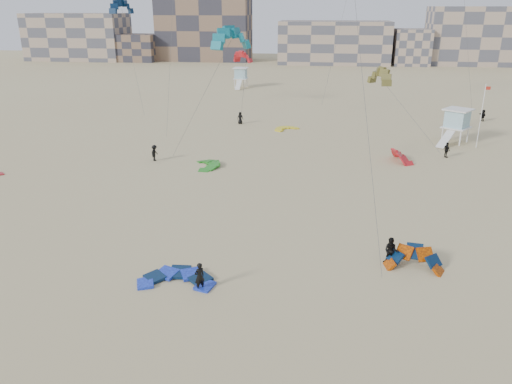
# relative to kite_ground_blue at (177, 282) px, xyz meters

# --- Properties ---
(ground) EXTENTS (320.00, 320.00, 0.00)m
(ground) POSITION_rel_kite_ground_blue_xyz_m (0.63, -0.80, 0.00)
(ground) COLOR tan
(ground) RESTS_ON ground
(kite_ground_blue) EXTENTS (4.54, 4.75, 1.00)m
(kite_ground_blue) POSITION_rel_kite_ground_blue_xyz_m (0.00, 0.00, 0.00)
(kite_ground_blue) COLOR blue
(kite_ground_blue) RESTS_ON ground
(kite_ground_orange) EXTENTS (3.97, 4.00, 3.58)m
(kite_ground_orange) POSITION_rel_kite_ground_blue_xyz_m (14.81, 3.79, 0.00)
(kite_ground_orange) COLOR #FF6300
(kite_ground_orange) RESTS_ON ground
(kite_ground_green) EXTENTS (4.88, 4.70, 1.36)m
(kite_ground_green) POSITION_rel_kite_ground_blue_xyz_m (-3.56, 23.63, 0.00)
(kite_ground_green) COLOR green
(kite_ground_green) RESTS_ON ground
(kite_ground_red_far) EXTENTS (4.43, 4.39, 3.78)m
(kite_ground_red_far) POSITION_rel_kite_ground_blue_xyz_m (17.30, 28.28, 0.00)
(kite_ground_red_far) COLOR red
(kite_ground_red_far) RESTS_ON ground
(kite_ground_yellow) EXTENTS (4.71, 4.73, 0.58)m
(kite_ground_yellow) POSITION_rel_kite_ground_blue_xyz_m (3.48, 41.65, 0.00)
(kite_ground_yellow) COLOR #F2F20F
(kite_ground_yellow) RESTS_ON ground
(kitesurfer_main) EXTENTS (0.78, 0.77, 1.81)m
(kitesurfer_main) POSITION_rel_kite_ground_blue_xyz_m (1.65, -0.72, 0.91)
(kitesurfer_main) COLOR black
(kitesurfer_main) RESTS_ON ground
(kitesurfer_b) EXTENTS (1.10, 0.99, 1.86)m
(kitesurfer_b) POSITION_rel_kite_ground_blue_xyz_m (13.34, 4.18, 0.93)
(kitesurfer_b) COLOR black
(kitesurfer_b) RESTS_ON ground
(kitesurfer_c) EXTENTS (0.82, 1.24, 1.78)m
(kitesurfer_c) POSITION_rel_kite_ground_blue_xyz_m (-9.69, 24.76, 0.89)
(kitesurfer_c) COLOR black
(kitesurfer_c) RESTS_ON ground
(kitesurfer_d) EXTENTS (0.79, 1.11, 1.75)m
(kitesurfer_d) POSITION_rel_kite_ground_blue_xyz_m (22.45, 30.45, 0.88)
(kitesurfer_d) COLOR black
(kitesurfer_d) RESTS_ON ground
(kitesurfer_e) EXTENTS (0.97, 0.77, 1.74)m
(kitesurfer_e) POSITION_rel_kite_ground_blue_xyz_m (-3.40, 44.26, 0.87)
(kitesurfer_e) COLOR black
(kitesurfer_e) RESTS_ON ground
(kitesurfer_f) EXTENTS (0.89, 1.66, 1.71)m
(kitesurfer_f) POSITION_rel_kite_ground_blue_xyz_m (31.98, 50.97, 0.86)
(kitesurfer_f) COLOR black
(kitesurfer_f) RESTS_ON ground
(kite_fly_teal_a) EXTENTS (10.35, 9.69, 13.74)m
(kite_fly_teal_a) POSITION_rel_kite_ground_blue_xyz_m (0.65, 16.19, 13.38)
(kite_fly_teal_a) COLOR #108084
(kite_fly_teal_a) RESTS_ON ground
(kite_fly_olive) EXTENTS (8.99, 8.80, 8.54)m
(kite_fly_olive) POSITION_rel_kite_ground_blue_xyz_m (14.88, 34.57, 8.19)
(kite_fly_olive) COLOR brown
(kite_fly_olive) RESTS_ON ground
(kite_fly_navy) EXTENTS (6.77, 7.93, 16.02)m
(kite_fly_navy) POSITION_rel_kite_ground_blue_xyz_m (-21.82, 49.02, 15.78)
(kite_fly_navy) COLOR #062147
(kite_fly_navy) RESTS_ON ground
(kite_fly_red) EXTENTS (5.10, 5.14, 8.53)m
(kite_fly_red) POSITION_rel_kite_ground_blue_xyz_m (-5.18, 57.91, 8.00)
(kite_fly_red) COLOR red
(kite_fly_red) RESTS_ON ground
(lifeguard_tower_near) EXTENTS (4.17, 6.36, 4.23)m
(lifeguard_tower_near) POSITION_rel_kite_ground_blue_xyz_m (24.93, 37.48, 2.10)
(lifeguard_tower_near) COLOR white
(lifeguard_tower_near) RESTS_ON ground
(lifeguard_tower_far) EXTENTS (2.97, 5.61, 4.09)m
(lifeguard_tower_far) POSITION_rel_kite_ground_blue_xyz_m (-8.98, 78.42, 2.03)
(lifeguard_tower_far) COLOR white
(lifeguard_tower_far) RESTS_ON ground
(flagpole) EXTENTS (0.62, 0.10, 7.60)m
(flagpole) POSITION_rel_kite_ground_blue_xyz_m (27.02, 35.29, 4.00)
(flagpole) COLOR white
(flagpole) RESTS_ON ground
(condo_west_a) EXTENTS (30.00, 15.00, 14.00)m
(condo_west_a) POSITION_rel_kite_ground_blue_xyz_m (-69.37, 129.20, 7.00)
(condo_west_a) COLOR tan
(condo_west_a) RESTS_ON ground
(condo_west_b) EXTENTS (28.00, 14.00, 18.00)m
(condo_west_b) POSITION_rel_kite_ground_blue_xyz_m (-29.37, 133.20, 9.00)
(condo_west_b) COLOR brown
(condo_west_b) RESTS_ON ground
(condo_mid) EXTENTS (32.00, 16.00, 12.00)m
(condo_mid) POSITION_rel_kite_ground_blue_xyz_m (10.63, 129.20, 6.00)
(condo_mid) COLOR tan
(condo_mid) RESTS_ON ground
(condo_east) EXTENTS (26.00, 14.00, 16.00)m
(condo_east) POSITION_rel_kite_ground_blue_xyz_m (50.63, 131.20, 8.00)
(condo_east) COLOR tan
(condo_east) RESTS_ON ground
(condo_fill_left) EXTENTS (12.00, 10.00, 8.00)m
(condo_fill_left) POSITION_rel_kite_ground_blue_xyz_m (-49.37, 127.20, 4.00)
(condo_fill_left) COLOR brown
(condo_fill_left) RESTS_ON ground
(condo_fill_right) EXTENTS (10.00, 10.00, 10.00)m
(condo_fill_right) POSITION_rel_kite_ground_blue_xyz_m (32.63, 127.20, 5.00)
(condo_fill_right) COLOR tan
(condo_fill_right) RESTS_ON ground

